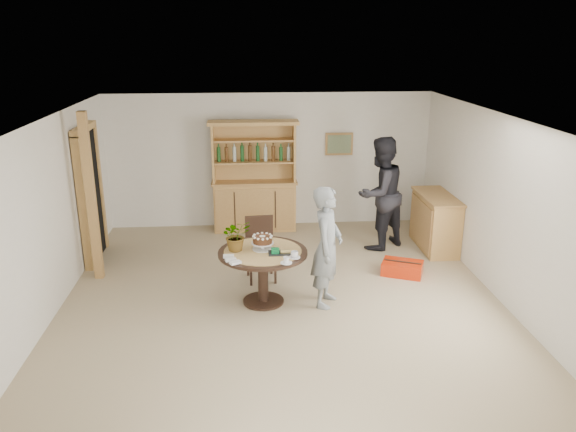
{
  "coord_description": "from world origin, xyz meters",
  "views": [
    {
      "loc": [
        -0.47,
        -6.79,
        3.53
      ],
      "look_at": [
        0.13,
        0.75,
        1.05
      ],
      "focal_mm": 35.0,
      "sensor_mm": 36.0,
      "label": 1
    }
  ],
  "objects_px": {
    "dining_chair": "(260,244)",
    "sideboard": "(435,222)",
    "hutch": "(255,193)",
    "red_suitcase": "(402,268)",
    "dining_table": "(263,261)",
    "adult_person": "(380,194)",
    "teen_boy": "(327,247)"
  },
  "relations": [
    {
      "from": "dining_table",
      "to": "teen_boy",
      "type": "bearing_deg",
      "value": -6.71
    },
    {
      "from": "hutch",
      "to": "teen_boy",
      "type": "height_order",
      "value": "hutch"
    },
    {
      "from": "hutch",
      "to": "dining_chair",
      "type": "height_order",
      "value": "hutch"
    },
    {
      "from": "dining_chair",
      "to": "sideboard",
      "type": "bearing_deg",
      "value": 11.92
    },
    {
      "from": "dining_table",
      "to": "teen_boy",
      "type": "height_order",
      "value": "teen_boy"
    },
    {
      "from": "sideboard",
      "to": "adult_person",
      "type": "xyz_separation_m",
      "value": [
        -0.95,
        0.12,
        0.49
      ]
    },
    {
      "from": "sideboard",
      "to": "dining_table",
      "type": "distance_m",
      "value": 3.51
    },
    {
      "from": "sideboard",
      "to": "red_suitcase",
      "type": "distance_m",
      "value": 1.4
    },
    {
      "from": "teen_boy",
      "to": "adult_person",
      "type": "height_order",
      "value": "adult_person"
    },
    {
      "from": "sideboard",
      "to": "teen_boy",
      "type": "relative_size",
      "value": 0.76
    },
    {
      "from": "dining_table",
      "to": "dining_chair",
      "type": "xyz_separation_m",
      "value": [
        -0.01,
        0.83,
        -0.07
      ]
    },
    {
      "from": "dining_table",
      "to": "sideboard",
      "type": "bearing_deg",
      "value": 31.26
    },
    {
      "from": "hutch",
      "to": "dining_table",
      "type": "bearing_deg",
      "value": -89.21
    },
    {
      "from": "sideboard",
      "to": "red_suitcase",
      "type": "height_order",
      "value": "sideboard"
    },
    {
      "from": "dining_chair",
      "to": "teen_boy",
      "type": "xyz_separation_m",
      "value": [
        0.86,
        -0.93,
        0.29
      ]
    },
    {
      "from": "dining_table",
      "to": "teen_boy",
      "type": "xyz_separation_m",
      "value": [
        0.85,
        -0.1,
        0.22
      ]
    },
    {
      "from": "sideboard",
      "to": "adult_person",
      "type": "bearing_deg",
      "value": 173.04
    },
    {
      "from": "teen_boy",
      "to": "red_suitcase",
      "type": "xyz_separation_m",
      "value": [
        1.31,
        0.87,
        -0.72
      ]
    },
    {
      "from": "dining_chair",
      "to": "teen_boy",
      "type": "bearing_deg",
      "value": -53.57
    },
    {
      "from": "sideboard",
      "to": "red_suitcase",
      "type": "bearing_deg",
      "value": -128.63
    },
    {
      "from": "teen_boy",
      "to": "red_suitcase",
      "type": "relative_size",
      "value": 2.33
    },
    {
      "from": "hutch",
      "to": "adult_person",
      "type": "distance_m",
      "value": 2.38
    },
    {
      "from": "hutch",
      "to": "red_suitcase",
      "type": "xyz_separation_m",
      "value": [
        2.2,
        -2.29,
        -0.59
      ]
    },
    {
      "from": "dining_chair",
      "to": "adult_person",
      "type": "height_order",
      "value": "adult_person"
    },
    {
      "from": "hutch",
      "to": "sideboard",
      "type": "bearing_deg",
      "value": -22.21
    },
    {
      "from": "dining_table",
      "to": "adult_person",
      "type": "distance_m",
      "value": 2.84
    },
    {
      "from": "sideboard",
      "to": "dining_table",
      "type": "height_order",
      "value": "sideboard"
    },
    {
      "from": "adult_person",
      "to": "red_suitcase",
      "type": "height_order",
      "value": "adult_person"
    },
    {
      "from": "red_suitcase",
      "to": "teen_boy",
      "type": "bearing_deg",
      "value": -123.08
    },
    {
      "from": "dining_chair",
      "to": "adult_person",
      "type": "xyz_separation_m",
      "value": [
        2.05,
        1.11,
        0.42
      ]
    },
    {
      "from": "hutch",
      "to": "red_suitcase",
      "type": "relative_size",
      "value": 2.88
    },
    {
      "from": "hutch",
      "to": "teen_boy",
      "type": "bearing_deg",
      "value": -74.24
    }
  ]
}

